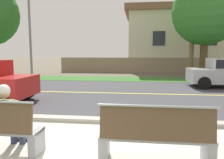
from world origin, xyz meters
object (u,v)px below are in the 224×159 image
Objects in this scene: seated_person_olive at (8,115)px; streetlamp at (31,22)px; shade_tree_left at (209,6)px; bench_right at (155,136)px.

streetlamp reaches higher than seated_person_olive.
streetlamp is 12.49m from shade_tree_left.
seated_person_olive is at bearing -65.23° from streetlamp.
shade_tree_left is (12.38, 1.29, 1.05)m from streetlamp.
bench_right is 0.24× the size of shade_tree_left.
bench_right is at bearing -55.58° from streetlamp.
seated_person_olive is 15.12m from shade_tree_left.
streetlamp is at bearing 114.77° from seated_person_olive.
shade_tree_left reaches higher than bench_right.
streetlamp is (-5.20, 11.27, 3.33)m from seated_person_olive.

